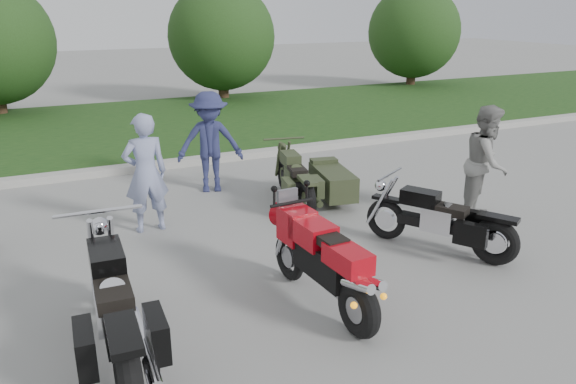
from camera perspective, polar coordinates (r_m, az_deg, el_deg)
name	(u,v)px	position (r m, az deg, el deg)	size (l,w,h in m)	color
ground	(281,299)	(6.55, -0.68, -10.86)	(80.00, 80.00, 0.00)	gray
curb	(160,165)	(11.86, -12.90, 2.68)	(60.00, 0.30, 0.15)	#A6A49C
grass_strip	(124,128)	(15.84, -16.31, 6.30)	(60.00, 8.00, 0.14)	#34561D
tree_mid_right	(222,37)	(19.78, -6.75, 15.42)	(3.60, 3.60, 4.00)	#3F2B1C
tree_far_right	(414,32)	(23.60, 12.68, 15.59)	(3.60, 3.60, 4.00)	#3F2B1C
sportbike_red	(324,260)	(6.17, 3.63, -6.89)	(0.41, 2.05, 0.97)	black
cruiser_left	(116,314)	(5.51, -17.06, -11.78)	(0.45, 2.58, 0.99)	black
cruiser_right	(445,223)	(7.84, 15.63, -3.09)	(1.20, 1.91, 0.82)	black
cruiser_sidecar	(318,182)	(9.44, 3.03, 1.03)	(1.27, 2.11, 0.82)	black
person_stripe	(146,173)	(8.42, -14.27, 1.86)	(0.65, 0.42, 1.77)	#8892BA
person_grey	(487,163)	(9.21, 19.53, 2.83)	(0.87, 0.68, 1.78)	gray
person_denim	(210,142)	(10.07, -7.94, 5.03)	(1.16, 0.67, 1.79)	navy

